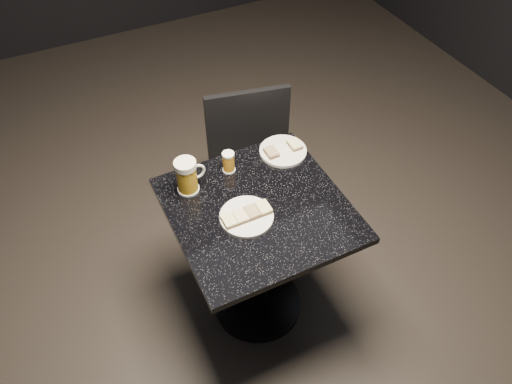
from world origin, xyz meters
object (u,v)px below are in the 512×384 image
beer_tumbler (229,162)px  plate_small (283,151)px  table (258,243)px  chair (254,167)px  beer_mug (187,176)px  plate_large (247,217)px

beer_tumbler → plate_small: bearing=-0.3°
table → beer_tumbler: 0.38m
chair → beer_tumbler: bearing=-137.3°
plate_small → beer_mug: 0.47m
table → beer_mug: beer_mug is taller
plate_small → beer_tumbler: (-0.27, 0.00, 0.04)m
plate_large → plate_small: size_ratio=1.02×
plate_large → beer_mug: beer_mug is taller
chair → beer_mug: bearing=-150.7°
beer_tumbler → chair: 0.42m
plate_large → chair: (0.26, 0.48, -0.26)m
plate_large → beer_mug: bearing=121.3°
beer_tumbler → table: bearing=-85.6°
plate_small → chair: size_ratio=0.24×
plate_large → chair: bearing=61.1°
plate_small → beer_mug: bearing=-176.1°
table → beer_mug: bearing=135.1°
plate_small → chair: bearing=103.5°
plate_small → chair: 0.33m
beer_mug → chair: bearing=29.3°
plate_large → table: 0.26m
table → plate_large: bearing=-155.1°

